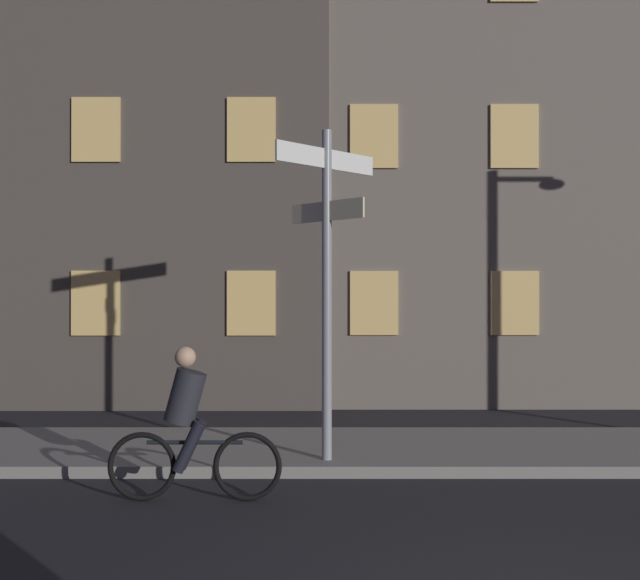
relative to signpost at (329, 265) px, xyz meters
name	(u,v)px	position (x,y,z in m)	size (l,w,h in m)	color
sidewalk_kerb	(438,450)	(1.47, 0.95, -2.45)	(40.00, 2.72, 0.14)	gray
signpost	(329,265)	(0.00, 0.00, 0.00)	(1.20, 1.20, 4.03)	gray
cyclist	(192,429)	(-1.44, -1.39, -1.77)	(1.82, 0.32, 1.61)	black
building_left_block	(151,56)	(-4.24, 9.30, 5.41)	(8.64, 8.80, 15.86)	#4C443D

